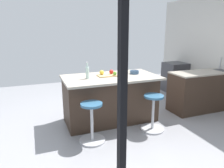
{
  "coord_description": "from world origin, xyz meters",
  "views": [
    {
      "loc": [
        1.43,
        3.7,
        1.85
      ],
      "look_at": [
        0.01,
        -0.03,
        0.8
      ],
      "focal_mm": 33.93,
      "sensor_mm": 36.0,
      "label": 1
    }
  ],
  "objects_px": {
    "apple_yellow": "(102,72)",
    "water_bottle": "(87,72)",
    "oven_range": "(175,77)",
    "stool_by_window": "(153,114)",
    "apple_green": "(115,73)",
    "kitchen_island": "(110,98)",
    "stool_middle": "(92,124)",
    "fruit_bowl": "(134,72)",
    "apple_red": "(111,72)",
    "cutting_board": "(107,75)"
  },
  "relations": [
    {
      "from": "apple_yellow",
      "to": "water_bottle",
      "type": "xyz_separation_m",
      "value": [
        0.33,
        0.15,
        0.06
      ]
    },
    {
      "from": "apple_yellow",
      "to": "oven_range",
      "type": "bearing_deg",
      "value": -156.37
    },
    {
      "from": "stool_by_window",
      "to": "apple_yellow",
      "type": "distance_m",
      "value": 1.27
    },
    {
      "from": "oven_range",
      "to": "stool_by_window",
      "type": "height_order",
      "value": "oven_range"
    },
    {
      "from": "apple_yellow",
      "to": "stool_by_window",
      "type": "bearing_deg",
      "value": 133.02
    },
    {
      "from": "apple_green",
      "to": "water_bottle",
      "type": "relative_size",
      "value": 0.24
    },
    {
      "from": "kitchen_island",
      "to": "apple_yellow",
      "type": "xyz_separation_m",
      "value": [
        0.15,
        -0.09,
        0.53
      ]
    },
    {
      "from": "stool_by_window",
      "to": "stool_middle",
      "type": "distance_m",
      "value": 1.17
    },
    {
      "from": "apple_yellow",
      "to": "fruit_bowl",
      "type": "bearing_deg",
      "value": 173.78
    },
    {
      "from": "apple_red",
      "to": "water_bottle",
      "type": "distance_m",
      "value": 0.56
    },
    {
      "from": "stool_by_window",
      "to": "apple_green",
      "type": "xyz_separation_m",
      "value": [
        0.51,
        -0.64,
        0.68
      ]
    },
    {
      "from": "oven_range",
      "to": "cutting_board",
      "type": "distance_m",
      "value": 2.93
    },
    {
      "from": "stool_middle",
      "to": "cutting_board",
      "type": "height_order",
      "value": "cutting_board"
    },
    {
      "from": "stool_by_window",
      "to": "apple_yellow",
      "type": "bearing_deg",
      "value": -46.98
    },
    {
      "from": "oven_range",
      "to": "apple_yellow",
      "type": "height_order",
      "value": "apple_yellow"
    },
    {
      "from": "stool_middle",
      "to": "cutting_board",
      "type": "xyz_separation_m",
      "value": [
        -0.52,
        -0.71,
        0.63
      ]
    },
    {
      "from": "oven_range",
      "to": "apple_red",
      "type": "distance_m",
      "value": 2.81
    },
    {
      "from": "cutting_board",
      "to": "apple_yellow",
      "type": "distance_m",
      "value": 0.12
    },
    {
      "from": "oven_range",
      "to": "stool_by_window",
      "type": "bearing_deg",
      "value": 45.06
    },
    {
      "from": "kitchen_island",
      "to": "fruit_bowl",
      "type": "xyz_separation_m",
      "value": [
        -0.54,
        -0.02,
        0.5
      ]
    },
    {
      "from": "kitchen_island",
      "to": "apple_red",
      "type": "height_order",
      "value": "apple_red"
    },
    {
      "from": "kitchen_island",
      "to": "oven_range",
      "type": "bearing_deg",
      "value": -153.48
    },
    {
      "from": "apple_yellow",
      "to": "water_bottle",
      "type": "bearing_deg",
      "value": 24.94
    },
    {
      "from": "stool_middle",
      "to": "fruit_bowl",
      "type": "xyz_separation_m",
      "value": [
        -1.12,
        -0.71,
        0.66
      ]
    },
    {
      "from": "oven_range",
      "to": "apple_green",
      "type": "distance_m",
      "value": 2.85
    },
    {
      "from": "kitchen_island",
      "to": "fruit_bowl",
      "type": "height_order",
      "value": "fruit_bowl"
    },
    {
      "from": "stool_by_window",
      "to": "apple_red",
      "type": "height_order",
      "value": "apple_red"
    },
    {
      "from": "apple_red",
      "to": "water_bottle",
      "type": "relative_size",
      "value": 0.28
    },
    {
      "from": "stool_by_window",
      "to": "cutting_board",
      "type": "height_order",
      "value": "cutting_board"
    },
    {
      "from": "oven_range",
      "to": "apple_green",
      "type": "height_order",
      "value": "apple_green"
    },
    {
      "from": "apple_green",
      "to": "water_bottle",
      "type": "xyz_separation_m",
      "value": [
        0.56,
        0.01,
        0.06
      ]
    },
    {
      "from": "apple_green",
      "to": "fruit_bowl",
      "type": "relative_size",
      "value": 0.41
    },
    {
      "from": "kitchen_island",
      "to": "water_bottle",
      "type": "relative_size",
      "value": 5.95
    },
    {
      "from": "kitchen_island",
      "to": "stool_middle",
      "type": "relative_size",
      "value": 2.73
    },
    {
      "from": "kitchen_island",
      "to": "stool_by_window",
      "type": "height_order",
      "value": "kitchen_island"
    },
    {
      "from": "water_bottle",
      "to": "fruit_bowl",
      "type": "bearing_deg",
      "value": -175.53
    },
    {
      "from": "stool_middle",
      "to": "stool_by_window",
      "type": "bearing_deg",
      "value": 180.0
    },
    {
      "from": "oven_range",
      "to": "stool_by_window",
      "type": "relative_size",
      "value": 1.28
    },
    {
      "from": "stool_by_window",
      "to": "kitchen_island",
      "type": "bearing_deg",
      "value": -49.8
    },
    {
      "from": "apple_green",
      "to": "apple_red",
      "type": "bearing_deg",
      "value": -81.63
    },
    {
      "from": "oven_range",
      "to": "fruit_bowl",
      "type": "distance_m",
      "value": 2.42
    },
    {
      "from": "stool_by_window",
      "to": "water_bottle",
      "type": "distance_m",
      "value": 1.44
    },
    {
      "from": "apple_green",
      "to": "fruit_bowl",
      "type": "height_order",
      "value": "apple_green"
    },
    {
      "from": "stool_by_window",
      "to": "apple_yellow",
      "type": "height_order",
      "value": "apple_yellow"
    },
    {
      "from": "cutting_board",
      "to": "stool_middle",
      "type": "bearing_deg",
      "value": 53.69
    },
    {
      "from": "kitchen_island",
      "to": "stool_by_window",
      "type": "bearing_deg",
      "value": 130.2
    },
    {
      "from": "apple_yellow",
      "to": "apple_red",
      "type": "distance_m",
      "value": 0.2
    },
    {
      "from": "cutting_board",
      "to": "apple_green",
      "type": "height_order",
      "value": "apple_green"
    },
    {
      "from": "stool_by_window",
      "to": "apple_yellow",
      "type": "xyz_separation_m",
      "value": [
        0.73,
        -0.78,
        0.68
      ]
    },
    {
      "from": "cutting_board",
      "to": "apple_yellow",
      "type": "bearing_deg",
      "value": -40.85
    }
  ]
}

